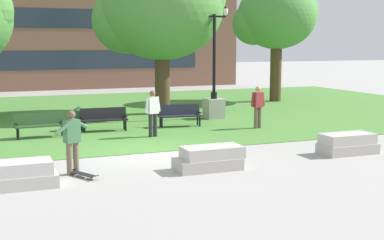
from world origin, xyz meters
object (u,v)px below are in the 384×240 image
object	(u,v)px
park_bench_near_right	(40,123)
person_bystander_far_lawn	(153,111)
concrete_block_center	(18,175)
park_bench_near_left	(104,118)
concrete_block_left	(210,159)
concrete_block_right	(347,144)
park_bench_far_left	(179,114)
trash_bin	(79,118)
person_skateboarder	(72,138)
person_bystander_near_lawn	(258,105)
skateboard	(84,174)
lamp_post_center	(214,96)

from	to	relation	value
park_bench_near_right	person_bystander_far_lawn	distance (m)	4.14
concrete_block_center	park_bench_near_left	distance (m)	8.26
concrete_block_left	concrete_block_right	world-z (taller)	same
park_bench_near_right	concrete_block_right	bearing A→B (deg)	-36.70
park_bench_far_left	trash_bin	world-z (taller)	trash_bin
person_skateboarder	person_bystander_near_lawn	xyz separation A→B (m)	(8.21, 4.92, 0.01)
concrete_block_right	concrete_block_left	bearing A→B (deg)	-175.95
concrete_block_center	park_bench_near_right	size ratio (longest dim) A/B	0.98
concrete_block_left	trash_bin	world-z (taller)	trash_bin
concrete_block_left	skateboard	size ratio (longest dim) A/B	1.87
concrete_block_left	person_bystander_near_lawn	size ratio (longest dim) A/B	1.09
lamp_post_center	person_bystander_near_lawn	distance (m)	3.31
park_bench_near_left	lamp_post_center	xyz separation A→B (m)	(5.45, 1.65, 0.51)
park_bench_near_right	park_bench_far_left	bearing A→B (deg)	5.71
park_bench_near_right	person_bystander_far_lawn	xyz separation A→B (m)	(3.88, -1.38, 0.44)
concrete_block_left	park_bench_near_right	bearing A→B (deg)	119.17
lamp_post_center	trash_bin	distance (m)	6.46
lamp_post_center	person_bystander_far_lawn	bearing A→B (deg)	-138.42
concrete_block_left	park_bench_near_left	xyz separation A→B (m)	(-1.30, 7.38, 0.23)
concrete_block_right	person_bystander_far_lawn	size ratio (longest dim) A/B	1.05
concrete_block_center	trash_bin	xyz separation A→B (m)	(2.83, 7.88, 0.20)
concrete_block_center	lamp_post_center	distance (m)	12.88
concrete_block_left	person_skateboarder	bearing A→B (deg)	166.99
park_bench_near_left	person_bystander_far_lawn	distance (m)	2.44
park_bench_near_left	trash_bin	xyz separation A→B (m)	(-0.89, 0.50, -0.04)
concrete_block_left	park_bench_far_left	xyz separation A→B (m)	(1.84, 7.36, 0.23)
trash_bin	person_bystander_near_lawn	bearing A→B (deg)	-17.40
skateboard	park_bench_far_left	xyz separation A→B (m)	(5.22, 6.96, 0.45)
skateboard	person_bystander_far_lawn	distance (m)	6.17
park_bench_near_right	park_bench_far_left	distance (m)	5.67
concrete_block_right	person_skateboarder	world-z (taller)	person_skateboarder
park_bench_near_right	person_bystander_near_lawn	size ratio (longest dim) A/B	1.07
skateboard	concrete_block_left	bearing A→B (deg)	-6.75
park_bench_near_left	lamp_post_center	size ratio (longest dim) A/B	0.36
park_bench_near_left	person_bystander_near_lawn	xyz separation A→B (m)	(5.93, -1.63, 0.44)
park_bench_far_left	concrete_block_left	bearing A→B (deg)	-104.06
concrete_block_right	person_bystander_far_lawn	xyz separation A→B (m)	(-4.78, 5.08, 0.68)
park_bench_near_right	person_bystander_far_lawn	world-z (taller)	person_bystander_far_lawn
park_bench_far_left	trash_bin	bearing A→B (deg)	172.67
park_bench_near_left	concrete_block_left	bearing A→B (deg)	-80.00
concrete_block_right	trash_bin	size ratio (longest dim) A/B	1.88
person_skateboarder	park_bench_far_left	xyz separation A→B (m)	(5.43, 6.54, -0.44)
concrete_block_right	skateboard	world-z (taller)	concrete_block_right
trash_bin	person_bystander_near_lawn	world-z (taller)	person_bystander_near_lawn
concrete_block_left	concrete_block_right	size ratio (longest dim) A/B	1.04
concrete_block_center	person_bystander_near_lawn	world-z (taller)	person_bystander_near_lawn
trash_bin	person_skateboarder	bearing A→B (deg)	-101.16
concrete_block_left	park_bench_near_left	size ratio (longest dim) A/B	1.02
skateboard	person_bystander_near_lawn	distance (m)	9.67
person_skateboarder	person_bystander_far_lawn	xyz separation A→B (m)	(3.66, 4.60, 0.01)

